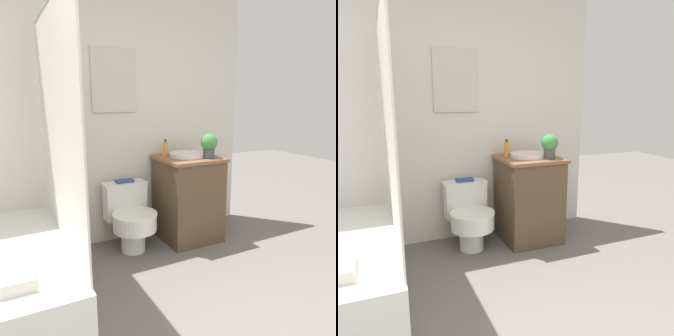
{
  "view_description": "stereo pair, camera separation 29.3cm",
  "coord_description": "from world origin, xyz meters",
  "views": [
    {
      "loc": [
        -0.81,
        -0.67,
        1.39
      ],
      "look_at": [
        0.53,
        1.87,
        0.78
      ],
      "focal_mm": 35.0,
      "sensor_mm": 36.0,
      "label": 1
    },
    {
      "loc": [
        -0.54,
        -0.79,
        1.39
      ],
      "look_at": [
        0.53,
        1.87,
        0.78
      ],
      "focal_mm": 35.0,
      "sensor_mm": 36.0,
      "label": 2
    }
  ],
  "objects": [
    {
      "name": "toilet",
      "position": [
        0.23,
        2.05,
        0.32
      ],
      "size": [
        0.41,
        0.54,
        0.61
      ],
      "color": "white",
      "rests_on": "ground_plane"
    },
    {
      "name": "potted_plant",
      "position": [
        0.98,
        1.88,
        0.97
      ],
      "size": [
        0.16,
        0.16,
        0.23
      ],
      "color": "#4C4C51",
      "rests_on": "vanity"
    },
    {
      "name": "shower_area",
      "position": [
        -0.76,
        1.55,
        0.28
      ],
      "size": [
        0.69,
        1.54,
        1.98
      ],
      "color": "white",
      "rests_on": "ground_plane"
    },
    {
      "name": "soap_bottle",
      "position": [
        0.65,
        2.15,
        0.91
      ],
      "size": [
        0.05,
        0.05,
        0.17
      ],
      "color": "gold",
      "rests_on": "vanity"
    },
    {
      "name": "book_on_tank",
      "position": [
        0.23,
        2.19,
        0.63
      ],
      "size": [
        0.16,
        0.09,
        0.02
      ],
      "color": "#33477F",
      "rests_on": "toilet"
    },
    {
      "name": "sink",
      "position": [
        0.84,
        2.04,
        0.86
      ],
      "size": [
        0.35,
        0.38,
        0.13
      ],
      "color": "white",
      "rests_on": "vanity"
    },
    {
      "name": "wall_back",
      "position": [
        0.0,
        2.35,
        1.25
      ],
      "size": [
        3.25,
        0.07,
        2.5
      ],
      "color": "silver",
      "rests_on": "ground_plane"
    },
    {
      "name": "vanity",
      "position": [
        0.84,
        2.02,
        0.42
      ],
      "size": [
        0.57,
        0.58,
        0.84
      ],
      "color": "brown",
      "rests_on": "ground_plane"
    }
  ]
}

